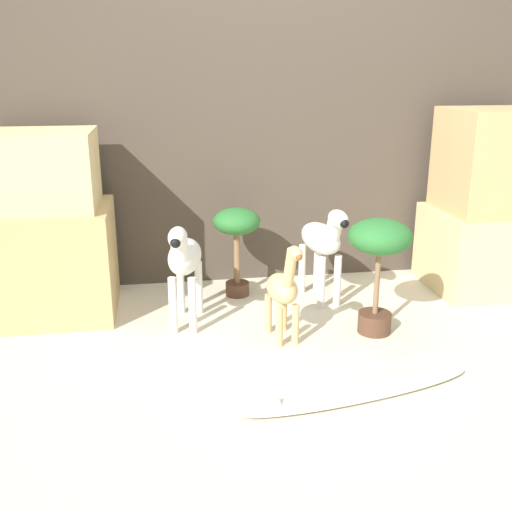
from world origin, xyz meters
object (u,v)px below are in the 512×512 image
Objects in this scene: zebra_left at (184,259)px; potted_palm_back at (379,250)px; potted_palm_front at (237,230)px; surfboard at (357,391)px; zebra_right at (323,241)px; giraffe_figurine at (283,290)px.

potted_palm_back is at bearing -14.01° from zebra_left.
surfboard is (0.36, -1.27, -0.40)m from potted_palm_front.
potted_palm_back is 0.56× the size of surfboard.
potted_palm_back reaches higher than zebra_right.
potted_palm_front is at bearing 105.95° from surfboard.
surfboard is (0.70, -0.86, -0.36)m from zebra_left.
surfboard is (-0.13, -1.09, -0.36)m from zebra_right.
potted_palm_back reaches higher than potted_palm_front.
zebra_left reaches higher than potted_palm_front.
zebra_left reaches higher than giraffe_figurine.
giraffe_figurine is at bearing 109.47° from surfboard.
zebra_right is 1.16m from surfboard.
zebra_left reaches higher than surfboard.
potted_palm_front is at bearing 159.66° from zebra_right.
zebra_right is 0.53m from potted_palm_front.
surfboard is at bearing -70.53° from giraffe_figurine.
giraffe_figurine is at bearing -77.26° from potted_palm_front.
potted_palm_back reaches higher than zebra_left.
potted_palm_back is at bearing 1.68° from giraffe_figurine.
surfboard is at bearing -96.69° from zebra_right.
zebra_left is at bearing -164.50° from zebra_right.
zebra_right is 0.61m from giraffe_figurine.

